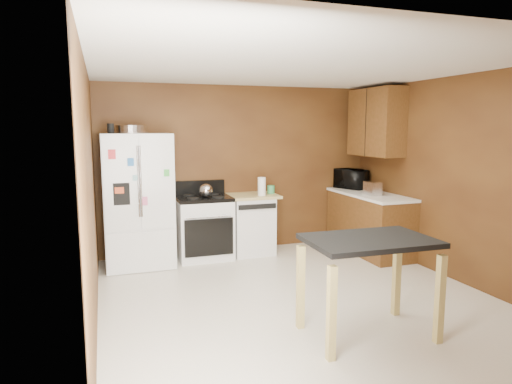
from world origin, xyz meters
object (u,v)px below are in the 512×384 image
refrigerator (138,200)px  island (369,254)px  gas_range (204,226)px  paper_towel (262,186)px  microwave (351,180)px  dishwasher (251,223)px  kettle (206,191)px  pen_cup (111,128)px  green_canister (271,189)px  roasting_pan (131,129)px  toaster (373,188)px

refrigerator → island: (1.78, -2.86, -0.14)m
refrigerator → gas_range: (0.91, 0.06, -0.44)m
paper_towel → refrigerator: (-1.75, 0.05, -0.12)m
refrigerator → microwave: bearing=2.6°
island → paper_towel: bearing=90.6°
paper_towel → dishwasher: paper_towel is taller
kettle → pen_cup: bearing=-177.4°
green_canister → dishwasher: (-0.32, -0.01, -0.50)m
paper_towel → microwave: size_ratio=0.52×
dishwasher → island: island is taller
paper_towel → refrigerator: size_ratio=0.15×
roasting_pan → microwave: 3.50m
toaster → microwave: (0.07, 0.73, 0.04)m
island → gas_range: bearing=106.6°
dishwasher → island: bearing=-87.0°
green_canister → dishwasher: green_canister is taller
microwave → island: (-1.57, -3.01, -0.28)m
gas_range → kettle: bearing=-76.1°
pen_cup → toaster: 3.73m
dishwasher → island: (0.15, -2.95, 0.30)m
dishwasher → microwave: bearing=2.1°
green_canister → island: (-0.17, -2.96, -0.19)m
paper_towel → pen_cup: bearing=-179.2°
microwave → gas_range: bearing=70.1°
island → microwave: bearing=62.4°
green_canister → roasting_pan: bearing=-179.0°
microwave → refrigerator: (-3.35, -0.15, -0.14)m
island → green_canister: bearing=86.7°
green_canister → microwave: microwave is taller
kettle → microwave: bearing=4.1°
toaster → refrigerator: size_ratio=0.15×
roasting_pan → paper_towel: 1.99m
microwave → refrigerator: 3.36m
roasting_pan → kettle: 1.30m
roasting_pan → island: bearing=-57.9°
refrigerator → island: bearing=-58.1°
kettle → gas_range: (-0.02, 0.09, -0.53)m
pen_cup → green_canister: (2.27, 0.18, -0.91)m
kettle → island: (0.85, -2.84, -0.24)m
roasting_pan → dishwasher: (1.68, 0.02, -1.40)m
microwave → dishwasher: size_ratio=0.58×
green_canister → toaster: (1.33, -0.68, 0.05)m
kettle → dishwasher: kettle is taller
pen_cup → dishwasher: 2.41m
pen_cup → paper_towel: pen_cup is taller
paper_towel → gas_range: size_ratio=0.24×
microwave → gas_range: (-2.44, -0.09, -0.58)m
paper_towel → green_canister: 0.26m
kettle → toaster: (2.35, -0.56, 0.00)m
kettle → refrigerator: size_ratio=0.11×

